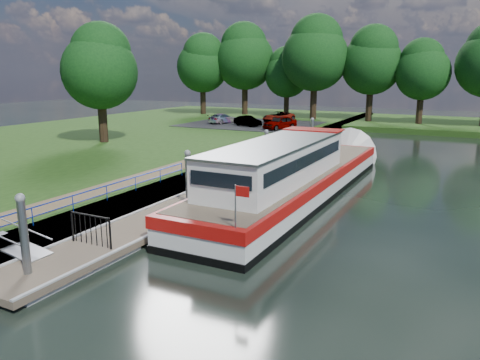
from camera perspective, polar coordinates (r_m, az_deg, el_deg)
The scene contains 18 objects.
ground at distance 16.56m, azimuth -22.92°, elevation -11.05°, with size 160.00×160.00×0.00m, color black.
riverbank at distance 39.15m, azimuth -23.33°, elevation 2.99°, with size 32.00×90.00×0.78m, color #1D3E11.
bank_edge at distance 29.07m, azimuth -3.43°, elevation 0.90°, with size 1.10×90.00×0.78m, color #473D2D.
far_bank at distance 61.75m, azimuth 27.23°, elevation 5.82°, with size 60.00×18.00×0.60m, color #1D3E11.
footpath at distance 24.58m, azimuth -15.54°, elevation -0.81°, with size 1.60×40.00×0.05m, color brown.
carpark at distance 53.02m, azimuth 1.37°, elevation 6.84°, with size 14.00×12.00×0.06m, color black.
blue_fence at distance 19.95m, azimuth -21.82°, elevation -2.91°, with size 0.04×18.04×0.72m.
pontoon at distance 26.20m, azimuth -0.85°, elevation -0.88°, with size 2.50×30.00×0.56m.
mooring_piles at distance 25.96m, azimuth -0.86°, elevation 1.47°, with size 0.30×27.30×3.55m.
gangway at distance 17.99m, azimuth -25.72°, elevation -7.26°, with size 2.58×1.00×0.92m.
gate_panel at distance 17.52m, azimuth -17.77°, elevation -5.29°, with size 1.85×0.05×1.15m.
barge at distance 25.20m, azimuth 7.14°, elevation 0.57°, with size 4.36×21.15×4.78m.
horizon_trees at distance 59.71m, azimuth 14.48°, elevation 14.00°, with size 54.38×10.03×12.87m.
bank_tree_a at distance 40.67m, azimuth -16.70°, elevation 13.24°, with size 6.12×6.12×9.72m.
car_a at distance 47.97m, azimuth 4.88°, elevation 6.99°, with size 1.56×3.88×1.32m, color #999999.
car_b at distance 50.58m, azimuth 0.94°, elevation 7.20°, with size 1.16×3.31×1.09m, color #999999.
car_c at distance 53.62m, azimuth -2.13°, elevation 7.53°, with size 1.53×3.76×1.09m, color #999999.
car_d at distance 55.11m, azimuth 4.72°, elevation 7.69°, with size 1.99×4.32×1.20m, color #999999.
Camera 1 is at (11.97, -9.45, 6.45)m, focal length 35.00 mm.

